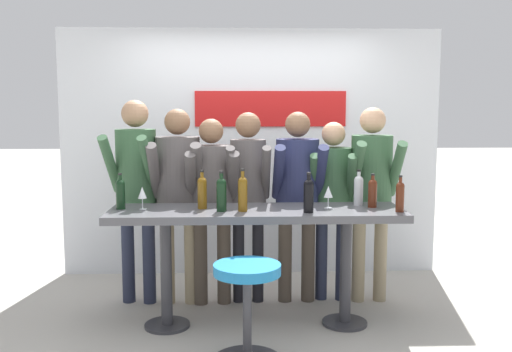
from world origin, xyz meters
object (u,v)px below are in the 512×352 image
bar_stool (247,297)px  wine_bottle_1 (202,191)px  wine_bottle_5 (373,192)px  wine_glass_1 (328,193)px  person_far_right (372,182)px  person_center_right (297,186)px  wine_glass_0 (142,193)px  person_right (333,191)px  wine_bottle_3 (359,189)px  wine_bottle_0 (400,195)px  wine_bottle_7 (221,193)px  tasting_table (256,227)px  wine_bottle_2 (309,194)px  person_left (178,185)px  person_center_left (212,191)px  person_far_left (136,178)px  person_center (248,184)px  wine_bottle_6 (120,193)px  wine_bottle_4 (243,192)px

bar_stool → wine_bottle_1: size_ratio=2.27×
wine_bottle_5 → wine_glass_1: bearing=-174.7°
person_far_right → person_center_right: bearing=177.3°
bar_stool → person_center_right: size_ratio=0.41×
bar_stool → wine_glass_0: size_ratio=3.90×
person_right → wine_bottle_1: person_right is taller
wine_bottle_1 → wine_bottle_3: size_ratio=1.04×
wine_glass_1 → person_far_right: bearing=48.1°
wine_bottle_0 → wine_bottle_7: 1.36m
tasting_table → wine_bottle_7: (-0.27, -0.08, 0.29)m
wine_bottle_2 → wine_bottle_1: bearing=166.4°
wine_bottle_1 → wine_bottle_7: wine_bottle_7 is taller
person_left → person_center_left: size_ratio=1.05×
person_center_left → wine_bottle_2: bearing=-45.5°
wine_bottle_0 → wine_bottle_3: wine_bottle_3 is taller
person_far_left → tasting_table: bearing=-19.8°
person_center → wine_bottle_6: (-1.01, -0.51, 0.01)m
person_center_right → wine_bottle_4: 0.82m
person_center_left → person_far_right: (1.40, 0.02, 0.07)m
person_far_left → wine_bottle_0: 2.24m
wine_glass_1 → person_center_left: bearing=151.8°
person_center_left → person_far_right: bearing=-2.8°
person_far_left → wine_glass_1: person_far_left is taller
person_center → wine_bottle_7: size_ratio=5.47×
bar_stool → wine_glass_0: 1.22m
person_far_right → wine_glass_1: 0.70m
person_right → wine_glass_0: 1.69m
person_far_right → wine_glass_1: (-0.47, -0.52, -0.01)m
bar_stool → person_right: size_ratio=0.43×
wine_bottle_3 → bar_stool: bearing=-138.4°
wine_bottle_0 → wine_bottle_2: bearing=180.0°
wine_bottle_1 → wine_bottle_2: size_ratio=0.99×
person_far_left → person_center_right: size_ratio=1.06×
bar_stool → wine_bottle_0: bearing=23.7°
person_left → person_far_right: person_far_right is taller
tasting_table → person_center: 0.62m
person_left → wine_bottle_0: 1.88m
person_center → wine_bottle_0: 1.34m
wine_bottle_3 → wine_bottle_4: size_ratio=0.89×
bar_stool → wine_glass_0: wine_glass_0 is taller
person_left → wine_glass_0: bearing=-112.6°
tasting_table → person_center_left: (-0.37, 0.52, 0.21)m
person_center_left → wine_bottle_2: size_ratio=5.35×
person_left → person_far_right: (1.70, -0.01, 0.01)m
person_center_left → wine_bottle_6: (-0.69, -0.47, 0.06)m
person_far_left → person_center_left: person_far_left is taller
person_center_right → wine_bottle_2: bearing=-90.1°
person_far_right → wine_bottle_6: bearing=-167.8°
wine_bottle_5 → wine_bottle_6: size_ratio=0.96×
wine_bottle_5 → wine_bottle_1: bearing=-179.5°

